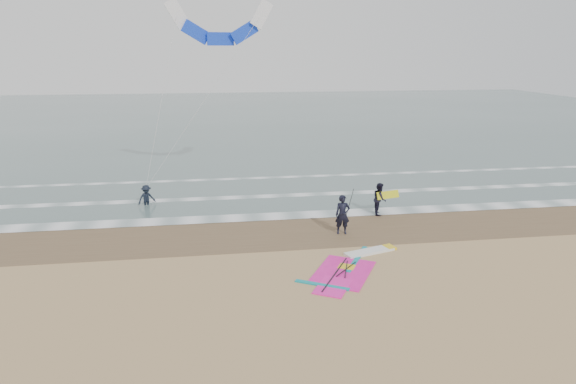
{
  "coord_description": "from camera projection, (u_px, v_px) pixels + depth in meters",
  "views": [
    {
      "loc": [
        -5.09,
        -16.81,
        8.33
      ],
      "look_at": [
        -1.84,
        5.0,
        2.2
      ],
      "focal_mm": 32.0,
      "sensor_mm": 36.0,
      "label": 1
    }
  ],
  "objects": [
    {
      "name": "ground",
      "position": [
        357.0,
        283.0,
        18.97
      ],
      "size": [
        120.0,
        120.0,
        0.0
      ],
      "primitive_type": "plane",
      "color": "tan",
      "rests_on": "ground"
    },
    {
      "name": "windsurf_rig",
      "position": [
        352.0,
        266.0,
        20.35
      ],
      "size": [
        4.87,
        4.61,
        0.12
      ],
      "color": "white",
      "rests_on": "ground"
    },
    {
      "name": "foam_waterline",
      "position": [
        306.0,
        202.0,
        28.91
      ],
      "size": [
        120.0,
        9.15,
        0.02
      ],
      "color": "white",
      "rests_on": "ground"
    },
    {
      "name": "carried_kiteboard",
      "position": [
        388.0,
        195.0,
        26.57
      ],
      "size": [
        1.3,
        0.51,
        0.39
      ],
      "color": "yellow",
      "rests_on": "ground"
    },
    {
      "name": "surf_kite",
      "position": [
        220.0,
        27.0,
        29.78
      ],
      "size": [
        7.59,
        3.72,
        10.26
      ],
      "color": "white",
      "rests_on": "ground"
    },
    {
      "name": "sea_water",
      "position": [
        252.0,
        118.0,
        64.71
      ],
      "size": [
        120.0,
        80.0,
        0.02
      ],
      "primitive_type": "cube",
      "color": "#47605E",
      "rests_on": "ground"
    },
    {
      "name": "person_standing",
      "position": [
        343.0,
        215.0,
        23.82
      ],
      "size": [
        0.72,
        0.51,
        1.87
      ],
      "primitive_type": "imported",
      "rotation": [
        0.0,
        0.0,
        -0.1
      ],
      "color": "black",
      "rests_on": "ground"
    },
    {
      "name": "wet_sand_band",
      "position": [
        323.0,
        229.0,
        24.68
      ],
      "size": [
        120.0,
        5.0,
        0.01
      ],
      "primitive_type": "cube",
      "color": "brown",
      "rests_on": "ground"
    },
    {
      "name": "held_pole",
      "position": [
        349.0,
        205.0,
        23.75
      ],
      "size": [
        0.17,
        0.86,
        1.82
      ],
      "color": "black",
      "rests_on": "ground"
    },
    {
      "name": "person_wading",
      "position": [
        146.0,
        192.0,
        28.23
      ],
      "size": [
        1.12,
        0.97,
        1.51
      ],
      "primitive_type": "imported",
      "rotation": [
        0.0,
        0.0,
        0.52
      ],
      "color": "black",
      "rests_on": "ground"
    },
    {
      "name": "person_walking",
      "position": [
        380.0,
        199.0,
        26.67
      ],
      "size": [
        0.8,
        0.94,
        1.69
      ],
      "primitive_type": "imported",
      "rotation": [
        0.0,
        0.0,
        1.35
      ],
      "color": "black",
      "rests_on": "ground"
    }
  ]
}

